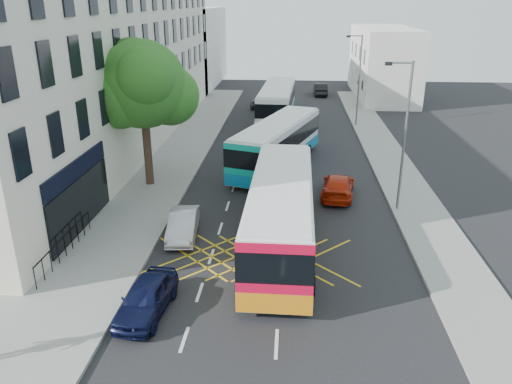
% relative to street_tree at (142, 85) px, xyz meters
% --- Properties ---
extents(ground, '(120.00, 120.00, 0.00)m').
position_rel_street_tree_xyz_m(ground, '(8.51, -14.97, -6.29)').
color(ground, black).
rests_on(ground, ground).
extents(pavement_left, '(5.00, 70.00, 0.15)m').
position_rel_street_tree_xyz_m(pavement_left, '(0.01, 0.03, -6.22)').
color(pavement_left, gray).
rests_on(pavement_left, ground).
extents(pavement_right, '(3.00, 70.00, 0.15)m').
position_rel_street_tree_xyz_m(pavement_right, '(16.01, 0.03, -6.22)').
color(pavement_right, gray).
rests_on(pavement_right, ground).
extents(terrace_main, '(8.30, 45.00, 13.50)m').
position_rel_street_tree_xyz_m(terrace_main, '(-5.49, 9.52, 0.46)').
color(terrace_main, beige).
rests_on(terrace_main, ground).
extents(terrace_far, '(8.00, 20.00, 10.00)m').
position_rel_street_tree_xyz_m(terrace_far, '(-5.49, 40.03, -1.29)').
color(terrace_far, silver).
rests_on(terrace_far, ground).
extents(building_right, '(6.00, 18.00, 8.00)m').
position_rel_street_tree_xyz_m(building_right, '(19.51, 33.03, -2.29)').
color(building_right, silver).
rests_on(building_right, ground).
extents(street_tree, '(6.30, 5.70, 8.80)m').
position_rel_street_tree_xyz_m(street_tree, '(0.00, 0.00, 0.00)').
color(street_tree, '#382619').
rests_on(street_tree, pavement_left).
extents(lamp_near, '(1.45, 0.15, 8.00)m').
position_rel_street_tree_xyz_m(lamp_near, '(14.71, -2.97, -1.68)').
color(lamp_near, slate).
rests_on(lamp_near, pavement_right).
extents(lamp_far, '(1.45, 0.15, 8.00)m').
position_rel_street_tree_xyz_m(lamp_far, '(14.71, 17.03, -1.68)').
color(lamp_far, slate).
rests_on(lamp_far, pavement_right).
extents(railings, '(0.08, 5.60, 1.14)m').
position_rel_street_tree_xyz_m(railings, '(-1.19, -9.67, -5.57)').
color(railings, black).
rests_on(railings, pavement_left).
extents(bus_near, '(3.15, 12.12, 3.40)m').
position_rel_street_tree_xyz_m(bus_near, '(8.45, -7.81, -4.50)').
color(bus_near, silver).
rests_on(bus_near, ground).
extents(bus_mid, '(6.16, 11.71, 3.22)m').
position_rel_street_tree_xyz_m(bus_mid, '(7.87, 4.40, -4.59)').
color(bus_mid, silver).
rests_on(bus_mid, ground).
extents(bus_far, '(3.46, 12.38, 3.45)m').
position_rel_street_tree_xyz_m(bus_far, '(7.41, 18.20, -4.48)').
color(bus_far, silver).
rests_on(bus_far, ground).
extents(parked_car_blue, '(1.88, 3.95, 1.31)m').
position_rel_street_tree_xyz_m(parked_car_blue, '(3.61, -13.48, -5.64)').
color(parked_car_blue, black).
rests_on(parked_car_blue, ground).
extents(parked_car_silver, '(1.68, 3.92, 1.26)m').
position_rel_street_tree_xyz_m(parked_car_silver, '(3.61, -6.97, -5.66)').
color(parked_car_silver, '#B9BBC2').
rests_on(parked_car_silver, ground).
extents(red_hatchback, '(2.41, 4.69, 1.30)m').
position_rel_street_tree_xyz_m(red_hatchback, '(11.68, -0.94, -5.64)').
color(red_hatchback, '#B52107').
rests_on(red_hatchback, ground).
extents(distant_car_grey, '(2.82, 5.12, 1.36)m').
position_rel_street_tree_xyz_m(distant_car_grey, '(5.73, 25.14, -5.61)').
color(distant_car_grey, '#3B3E43').
rests_on(distant_car_grey, ground).
extents(distant_car_dark, '(1.58, 4.41, 1.45)m').
position_rel_street_tree_xyz_m(distant_car_dark, '(12.28, 33.10, -5.57)').
color(distant_car_dark, black).
rests_on(distant_car_dark, ground).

